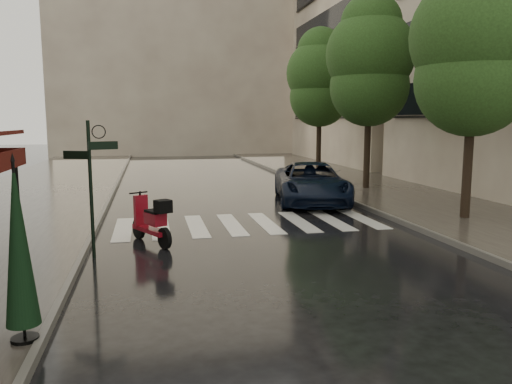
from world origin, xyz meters
name	(u,v)px	position (x,y,z in m)	size (l,w,h in m)	color
ground	(148,301)	(0.00, 0.00, 0.00)	(120.00, 120.00, 0.00)	black
sidewalk_near	(29,199)	(-4.50, 12.00, 0.06)	(6.00, 60.00, 0.12)	#38332D
sidewalk_far	(381,188)	(10.25, 12.00, 0.06)	(5.50, 60.00, 0.12)	#38332D
curb_near	(111,196)	(-1.45, 12.00, 0.07)	(0.12, 60.00, 0.16)	#595651
curb_far	(322,190)	(7.45, 12.00, 0.07)	(0.12, 60.00, 0.16)	#595651
crosswalk	(249,224)	(2.98, 6.00, 0.01)	(7.85, 3.20, 0.01)	silver
signpost	(91,178)	(-1.19, 3.00, 1.83)	(1.17, 0.29, 3.10)	black
haussmann_far	(378,34)	(16.50, 26.00, 9.25)	(8.00, 16.00, 18.50)	gray
backdrop_building	(179,42)	(3.00, 38.00, 10.00)	(22.00, 6.00, 20.00)	gray
tree_near	(475,44)	(9.60, 5.00, 5.32)	(3.80, 3.80, 7.99)	black
tree_mid	(370,62)	(9.50, 12.00, 5.59)	(3.80, 3.80, 8.34)	black
tree_far	(320,78)	(9.70, 19.00, 5.46)	(3.80, 3.80, 8.16)	black
scooter	(152,221)	(0.11, 4.07, 0.58)	(1.06, 1.74, 1.26)	black
parked_car	(311,183)	(6.07, 9.42, 0.75)	(2.50, 5.42, 1.51)	black
parasol_front	(18,244)	(-1.65, -1.50, 1.47)	(0.45, 0.45, 2.51)	black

